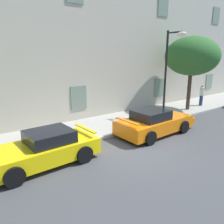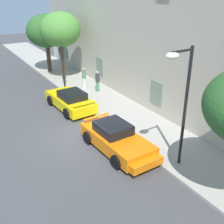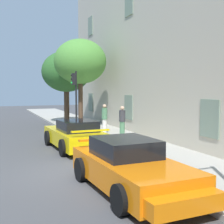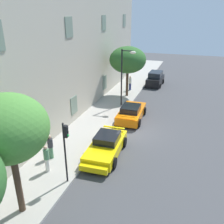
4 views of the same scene
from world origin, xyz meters
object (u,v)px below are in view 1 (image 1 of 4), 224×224
object	(u,v)px
sportscar_yellow_flank	(156,122)
pedestrian_admiring	(202,95)
street_lamp	(172,59)
sportscar_red_lead	(39,151)
tree_near_kerb	(192,56)

from	to	relation	value
sportscar_yellow_flank	pedestrian_admiring	world-z (taller)	pedestrian_admiring
street_lamp	pedestrian_admiring	distance (m)	6.05
sportscar_red_lead	street_lamp	size ratio (longest dim) A/B	0.86
sportscar_red_lead	pedestrian_admiring	xyz separation A→B (m)	(14.33, 2.11, 0.42)
sportscar_yellow_flank	tree_near_kerb	xyz separation A→B (m)	(5.75, 2.05, 3.54)
sportscar_yellow_flank	sportscar_red_lead	bearing A→B (deg)	178.86
street_lamp	pedestrian_admiring	xyz separation A→B (m)	(5.19, 0.89, -2.98)
sportscar_red_lead	street_lamp	bearing A→B (deg)	7.62
sportscar_yellow_flank	tree_near_kerb	size ratio (longest dim) A/B	0.90
tree_near_kerb	street_lamp	size ratio (longest dim) A/B	0.97
sportscar_red_lead	tree_near_kerb	world-z (taller)	tree_near_kerb
sportscar_yellow_flank	street_lamp	distance (m)	4.50
pedestrian_admiring	street_lamp	bearing A→B (deg)	-170.30
sportscar_red_lead	sportscar_yellow_flank	size ratio (longest dim) A/B	0.99
sportscar_red_lead	pedestrian_admiring	size ratio (longest dim) A/B	2.79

